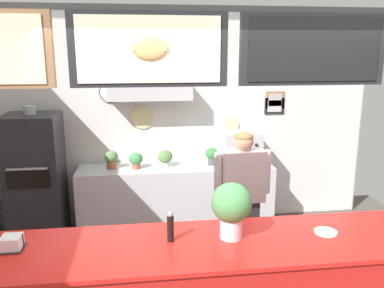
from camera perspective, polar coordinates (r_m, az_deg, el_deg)
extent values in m
cube|color=#9E9E99|center=(5.46, -0.78, 2.86)|extent=(5.05, 0.12, 2.76)
cube|color=white|center=(5.40, -0.70, 2.73)|extent=(5.01, 0.01, 2.72)
cylinder|color=black|center=(5.29, -11.64, 7.31)|extent=(0.28, 0.02, 0.28)
cylinder|color=white|center=(5.28, -11.65, 7.29)|extent=(0.26, 0.01, 0.26)
cube|color=black|center=(5.28, -11.32, 6.89)|extent=(0.07, 0.01, 0.08)
cylinder|color=beige|center=(5.32, -7.12, 3.77)|extent=(0.30, 0.02, 0.30)
cylinder|color=beige|center=(5.49, 5.70, 2.80)|extent=(0.20, 0.02, 0.20)
cube|color=black|center=(5.61, 11.73, 5.36)|extent=(0.27, 0.02, 0.22)
cube|color=silver|center=(5.60, 11.76, 5.34)|extent=(0.20, 0.01, 0.16)
cube|color=#997047|center=(5.60, 11.80, 6.21)|extent=(0.26, 0.02, 0.23)
cube|color=#A9A9A9|center=(5.59, 11.83, 6.20)|extent=(0.19, 0.01, 0.17)
cube|color=silver|center=(5.15, -6.06, 7.41)|extent=(1.08, 0.30, 0.20)
cube|color=silver|center=(5.15, -6.20, 12.76)|extent=(0.24, 0.24, 0.76)
cube|color=#2D2D2D|center=(2.75, 5.96, 18.71)|extent=(4.43, 0.04, 0.04)
cube|color=black|center=(2.64, -6.12, 13.31)|extent=(1.02, 0.05, 0.48)
cube|color=beige|center=(2.61, -6.11, 13.31)|extent=(0.92, 0.01, 0.42)
ellipsoid|color=#DBAD60|center=(2.60, -6.10, 13.57)|extent=(0.23, 0.04, 0.16)
cube|color=#E5C666|center=(2.59, -6.10, 13.58)|extent=(0.21, 0.01, 0.04)
cube|color=black|center=(2.89, 16.98, 12.82)|extent=(1.02, 0.05, 0.48)
cube|color=black|center=(2.86, 17.22, 12.80)|extent=(0.92, 0.01, 0.42)
cube|color=red|center=(2.84, 6.22, -13.89)|extent=(3.85, 0.73, 0.03)
cube|color=silver|center=(5.31, -2.28, -7.88)|extent=(2.52, 0.56, 0.90)
cube|color=#9FA1A5|center=(5.42, -2.25, -10.72)|extent=(2.39, 0.52, 0.02)
cube|color=#232326|center=(5.18, -21.41, -5.03)|extent=(0.62, 0.62, 1.64)
cube|color=black|center=(4.85, -22.42, -4.74)|extent=(0.47, 0.02, 0.20)
cube|color=#A3A5AD|center=(4.79, -22.61, -3.33)|extent=(0.44, 0.02, 0.02)
cylinder|color=#A3A5AD|center=(4.99, -22.25, 4.51)|extent=(0.14, 0.14, 0.10)
cube|color=#232328|center=(4.30, 6.99, -13.46)|extent=(0.33, 0.22, 0.88)
cube|color=white|center=(4.03, 7.27, -4.51)|extent=(0.44, 0.24, 0.52)
cylinder|color=white|center=(4.11, 10.66, -3.92)|extent=(0.08, 0.08, 0.45)
cylinder|color=white|center=(3.96, 3.77, -4.39)|extent=(0.08, 0.08, 0.45)
sphere|color=tan|center=(3.94, 7.42, 0.34)|extent=(0.20, 0.20, 0.20)
ellipsoid|color=olive|center=(3.93, 7.44, 0.97)|extent=(0.19, 0.19, 0.11)
cube|color=silver|center=(5.23, 6.95, -0.60)|extent=(0.50, 0.38, 0.44)
cylinder|color=#4C4C51|center=(5.00, 6.46, -1.48)|extent=(0.06, 0.06, 0.06)
cube|color=black|center=(5.07, 7.53, -3.42)|extent=(0.45, 0.10, 0.04)
sphere|color=black|center=(5.05, 9.21, -0.14)|extent=(0.04, 0.04, 0.04)
cylinder|color=#9E563D|center=(5.11, -8.02, -3.13)|extent=(0.11, 0.11, 0.06)
ellipsoid|color=#47894C|center=(5.09, -8.06, -2.12)|extent=(0.18, 0.18, 0.16)
cylinder|color=#4C4C51|center=(5.22, 2.84, -2.47)|extent=(0.10, 0.10, 0.10)
ellipsoid|color=#387A3D|center=(5.20, 2.85, -1.35)|extent=(0.16, 0.16, 0.15)
cylinder|color=#9E563D|center=(5.16, -11.44, -2.94)|extent=(0.13, 0.13, 0.10)
ellipsoid|color=#5B844C|center=(5.13, -11.49, -1.78)|extent=(0.17, 0.17, 0.15)
cylinder|color=beige|center=(5.17, -3.84, -2.86)|extent=(0.11, 0.11, 0.06)
ellipsoid|color=#5B844C|center=(5.14, -3.86, -1.81)|extent=(0.19, 0.19, 0.17)
cylinder|color=black|center=(2.78, -3.10, -12.06)|extent=(0.05, 0.05, 0.18)
sphere|color=gray|center=(2.74, -3.13, -10.03)|extent=(0.04, 0.04, 0.04)
cube|color=#262628|center=(2.96, -24.37, -13.48)|extent=(0.15, 0.15, 0.01)
cylinder|color=#262628|center=(2.96, -25.86, -12.59)|extent=(0.01, 0.01, 0.11)
cylinder|color=#262628|center=(2.92, -23.03, -12.69)|extent=(0.01, 0.01, 0.11)
cube|color=white|center=(2.94, -24.45, -12.74)|extent=(0.13, 0.13, 0.09)
cylinder|color=silver|center=(2.84, 5.60, -11.73)|extent=(0.15, 0.15, 0.16)
cylinder|color=gray|center=(2.86, 5.57, -12.67)|extent=(0.14, 0.14, 0.05)
ellipsoid|color=#47894C|center=(2.77, 5.68, -8.38)|extent=(0.28, 0.28, 0.28)
cylinder|color=white|center=(3.08, 18.62, -11.86)|extent=(0.16, 0.16, 0.01)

